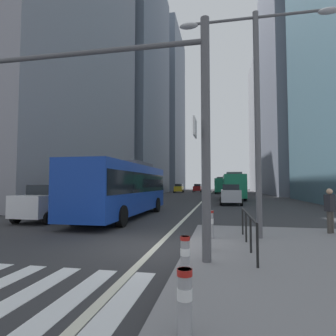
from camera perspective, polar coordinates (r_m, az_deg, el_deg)
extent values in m
plane|color=#303033|center=(28.57, 6.81, -7.30)|extent=(160.00, 160.00, 0.00)
cube|color=silver|center=(5.96, -27.71, -22.50)|extent=(0.45, 3.20, 0.01)
cube|color=silver|center=(5.49, -19.60, -24.44)|extent=(0.45, 3.20, 0.01)
cube|color=silver|center=(5.13, -9.90, -26.14)|extent=(0.45, 3.20, 0.01)
cube|color=silver|center=(4.92, 1.21, -27.25)|extent=(0.45, 3.20, 0.01)
cube|color=silver|center=(4.86, 13.08, -27.46)|extent=(0.45, 3.20, 0.01)
cube|color=beige|center=(38.53, 7.85, -6.24)|extent=(0.20, 80.00, 0.01)
cube|color=gray|center=(36.74, -22.04, 24.21)|extent=(10.61, 24.19, 37.66)
cube|color=slate|center=(59.47, -7.91, 17.29)|extent=(12.24, 22.63, 45.77)
cube|color=slate|center=(84.37, -1.94, 11.66)|extent=(13.43, 20.98, 47.57)
cube|color=slate|center=(57.23, 26.44, 16.39)|extent=(12.87, 18.06, 41.91)
cube|color=#9E9EA3|center=(76.41, 22.13, 8.22)|extent=(13.03, 17.35, 33.90)
cube|color=#14389E|center=(16.57, -9.22, -4.22)|extent=(2.57, 10.87, 2.75)
cube|color=black|center=(16.57, -9.20, -3.03)|extent=(2.61, 10.66, 1.10)
cube|color=#4C4C51|center=(18.15, -7.38, 0.67)|extent=(1.77, 3.92, 0.30)
cylinder|color=black|center=(12.98, -9.64, -9.90)|extent=(0.31, 1.00, 1.00)
cylinder|color=black|center=(14.00, -18.98, -9.28)|extent=(0.31, 1.00, 1.00)
cylinder|color=black|center=(19.60, -2.35, -7.69)|extent=(0.31, 1.00, 1.00)
cylinder|color=black|center=(20.30, -9.01, -7.51)|extent=(0.31, 1.00, 1.00)
cube|color=silver|center=(16.44, -23.36, -6.98)|extent=(1.88, 4.34, 1.10)
cube|color=black|center=(16.53, -23.00, -4.16)|extent=(1.55, 2.36, 0.52)
cylinder|color=black|center=(14.78, -23.83, -9.56)|extent=(0.23, 0.64, 0.64)
cylinder|color=black|center=(15.90, -29.22, -8.95)|extent=(0.23, 0.64, 0.64)
cylinder|color=black|center=(17.22, -18.05, -8.74)|extent=(0.23, 0.64, 0.64)
cylinder|color=black|center=(18.20, -23.06, -8.34)|extent=(0.23, 0.64, 0.64)
cube|color=#198456|center=(36.61, 13.47, -3.65)|extent=(2.54, 10.60, 2.75)
cube|color=black|center=(36.61, 13.46, -3.11)|extent=(2.58, 10.39, 1.10)
cube|color=#4C4C51|center=(35.05, 13.57, -1.17)|extent=(1.76, 3.82, 0.30)
cylinder|color=black|center=(39.99, 11.53, -5.39)|extent=(0.30, 1.00, 1.00)
cylinder|color=black|center=(40.10, 14.97, -5.34)|extent=(0.30, 1.00, 1.00)
cylinder|color=black|center=(33.22, 11.72, -5.83)|extent=(0.30, 1.00, 1.00)
cylinder|color=black|center=(33.35, 15.86, -5.76)|extent=(0.30, 1.00, 1.00)
cube|color=#198456|center=(60.54, 11.15, -3.50)|extent=(2.84, 11.73, 2.75)
cube|color=black|center=(60.54, 11.15, -3.18)|extent=(2.88, 11.49, 1.10)
cube|color=#4C4C51|center=(58.81, 11.09, -2.03)|extent=(1.87, 4.25, 0.30)
cylinder|color=black|center=(64.33, 10.17, -4.59)|extent=(0.33, 1.01, 1.00)
cylinder|color=black|center=(64.27, 12.31, -4.57)|extent=(0.33, 1.01, 1.00)
cylinder|color=black|center=(56.88, 9.86, -4.77)|extent=(0.33, 1.01, 1.00)
cylinder|color=black|center=(56.82, 12.29, -4.74)|extent=(0.33, 1.01, 1.00)
cube|color=gold|center=(61.69, 2.30, -4.35)|extent=(1.90, 4.46, 1.10)
cube|color=black|center=(61.83, 2.31, -3.60)|extent=(1.56, 2.42, 0.52)
cylinder|color=black|center=(60.11, 2.99, -4.90)|extent=(0.24, 0.65, 0.64)
cylinder|color=black|center=(60.33, 1.26, -4.90)|extent=(0.24, 0.65, 0.64)
cylinder|color=black|center=(63.09, 3.28, -4.83)|extent=(0.24, 0.65, 0.64)
cylinder|color=black|center=(63.30, 1.64, -4.83)|extent=(0.24, 0.65, 0.64)
cube|color=silver|center=(27.01, 12.95, -5.62)|extent=(1.83, 4.35, 1.10)
cube|color=black|center=(26.84, 12.94, -3.91)|extent=(1.52, 2.35, 0.52)
cylinder|color=black|center=(28.50, 11.05, -6.63)|extent=(0.23, 0.64, 0.64)
cylinder|color=black|center=(28.55, 14.73, -6.57)|extent=(0.23, 0.64, 0.64)
cylinder|color=black|center=(25.57, 11.00, -7.01)|extent=(0.23, 0.64, 0.64)
cylinder|color=black|center=(25.61, 15.11, -6.95)|extent=(0.23, 0.64, 0.64)
cube|color=#232838|center=(50.43, 13.24, -4.50)|extent=(1.85, 4.52, 1.10)
cube|color=black|center=(50.27, 13.23, -3.58)|extent=(1.53, 2.45, 0.52)
cylinder|color=black|center=(51.93, 12.14, -5.09)|extent=(0.23, 0.64, 0.64)
cylinder|color=black|center=(52.03, 14.15, -5.06)|extent=(0.23, 0.64, 0.64)
cylinder|color=black|center=(48.88, 12.28, -5.20)|extent=(0.23, 0.64, 0.64)
cylinder|color=black|center=(48.98, 14.42, -5.17)|extent=(0.23, 0.64, 0.64)
cube|color=maroon|center=(66.11, 6.24, -4.27)|extent=(1.96, 4.36, 1.10)
cube|color=black|center=(66.25, 6.25, -3.56)|extent=(1.59, 2.38, 0.52)
cylinder|color=black|center=(64.57, 6.89, -4.77)|extent=(0.25, 0.65, 0.64)
cylinder|color=black|center=(64.80, 5.28, -4.78)|extent=(0.25, 0.65, 0.64)
cylinder|color=black|center=(67.47, 7.16, -4.71)|extent=(0.25, 0.65, 0.64)
cylinder|color=black|center=(67.69, 5.63, -4.71)|extent=(0.25, 0.65, 0.64)
cylinder|color=#515156|center=(6.76, 7.90, 6.51)|extent=(0.22, 0.22, 6.00)
cylinder|color=#515156|center=(8.32, -16.71, 22.07)|extent=(6.39, 0.14, 0.14)
cube|color=white|center=(6.64, 5.62, 8.44)|extent=(0.04, 0.60, 0.44)
cylinder|color=#56565B|center=(10.17, 18.19, 9.06)|extent=(0.20, 0.20, 8.00)
cylinder|color=#56565B|center=(11.51, 11.09, 27.88)|extent=(2.40, 0.10, 0.10)
ellipsoid|color=#B2B2B7|center=(11.53, 4.36, 27.46)|extent=(0.70, 0.32, 0.20)
cylinder|color=#56565B|center=(11.78, 24.35, 27.33)|extent=(2.40, 0.10, 0.10)
ellipsoid|color=#B2B2B7|center=(12.07, 30.55, 26.43)|extent=(0.70, 0.32, 0.20)
cylinder|color=#99999E|center=(3.75, 3.51, -26.11)|extent=(0.18, 0.18, 0.79)
cylinder|color=white|center=(3.72, 3.51, -24.76)|extent=(0.19, 0.19, 0.14)
cylinder|color=#B21E19|center=(3.63, 3.49, -20.92)|extent=(0.20, 0.20, 0.08)
cylinder|color=#99999E|center=(5.70, 3.60, -18.02)|extent=(0.18, 0.18, 0.81)
cylinder|color=white|center=(5.67, 3.60, -17.08)|extent=(0.19, 0.19, 0.15)
cylinder|color=#B21E19|center=(5.62, 3.59, -14.44)|extent=(0.20, 0.20, 0.08)
cylinder|color=#99999E|center=(7.96, 8.01, -13.81)|extent=(0.18, 0.18, 0.79)
cylinder|color=white|center=(7.94, 8.01, -13.14)|extent=(0.19, 0.19, 0.14)
cylinder|color=#B21E19|center=(7.90, 7.99, -11.28)|extent=(0.20, 0.20, 0.08)
cylinder|color=#99999E|center=(9.59, 8.95, -11.55)|extent=(0.18, 0.18, 0.94)
cylinder|color=white|center=(9.58, 8.94, -10.89)|extent=(0.19, 0.19, 0.17)
cylinder|color=#B21E19|center=(9.54, 8.93, -9.01)|extent=(0.20, 0.20, 0.08)
cylinder|color=black|center=(6.57, 18.19, -15.23)|extent=(0.06, 0.06, 0.95)
cylinder|color=black|center=(7.88, 16.90, -13.22)|extent=(0.06, 0.06, 0.95)
cylinder|color=black|center=(9.20, 16.00, -11.78)|extent=(0.06, 0.06, 0.95)
cylinder|color=black|center=(10.53, 15.33, -10.70)|extent=(0.06, 0.06, 0.95)
cylinder|color=black|center=(8.48, 16.36, -9.27)|extent=(0.06, 4.03, 0.06)
cylinder|color=#423D38|center=(12.16, 31.00, -9.65)|extent=(0.15, 0.15, 0.82)
cylinder|color=#423D38|center=(12.02, 30.63, -9.74)|extent=(0.15, 0.15, 0.82)
cube|color=#232328|center=(12.02, 30.71, -6.28)|extent=(0.44, 0.43, 0.63)
sphere|color=tan|center=(12.00, 30.65, -4.24)|extent=(0.22, 0.22, 0.22)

